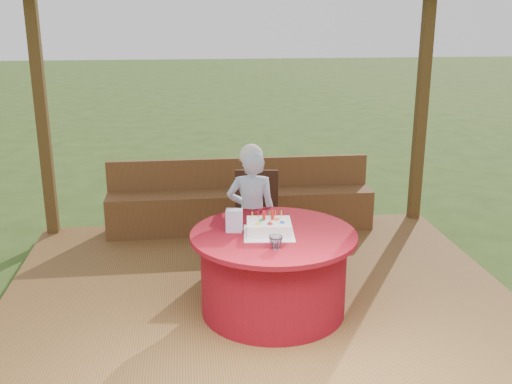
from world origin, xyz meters
TOP-DOWN VIEW (x-y plane):
  - ground at (0.00, 0.00)m, footprint 60.00×60.00m
  - deck at (0.00, 0.00)m, footprint 4.50×4.00m
  - pergola at (0.00, 0.00)m, footprint 4.50×4.00m
  - bench at (0.00, 1.72)m, footprint 3.00×0.42m
  - table at (0.08, -0.28)m, footprint 1.35×1.35m
  - chair at (0.08, 0.88)m, footprint 0.49×0.49m
  - elderly_woman at (-0.02, 0.41)m, footprint 0.48×0.34m
  - birthday_cake at (0.04, -0.30)m, footprint 0.44×0.44m
  - gift_bag at (-0.23, -0.21)m, footprint 0.14×0.11m
  - drinking_glass at (0.04, -0.61)m, footprint 0.14×0.14m

SIDE VIEW (x-z plane):
  - ground at x=0.00m, z-range 0.00..0.00m
  - deck at x=0.00m, z-range 0.00..0.12m
  - bench at x=0.00m, z-range -0.02..0.79m
  - table at x=0.08m, z-range 0.13..0.82m
  - chair at x=0.08m, z-range 0.17..1.05m
  - elderly_woman at x=-0.02m, z-range 0.13..1.41m
  - drinking_glass at x=0.04m, z-range 0.81..0.91m
  - birthday_cake at x=0.04m, z-range 0.77..0.96m
  - gift_bag at x=-0.23m, z-range 0.81..1.00m
  - pergola at x=0.00m, z-range 1.05..3.77m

